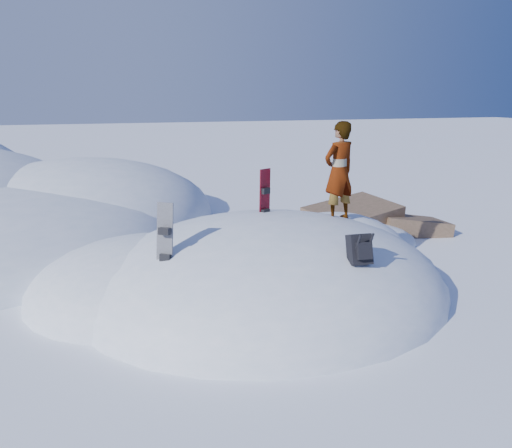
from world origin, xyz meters
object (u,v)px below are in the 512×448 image
object	(u,v)px
snowboard_red	(265,204)
person	(339,172)
snowboard_dark	(165,247)
backpack	(360,249)

from	to	relation	value
snowboard_red	person	size ratio (longest dim) A/B	0.71
snowboard_dark	backpack	size ratio (longest dim) A/B	2.50
snowboard_red	snowboard_dark	world-z (taller)	snowboard_red
backpack	person	distance (m)	2.46
person	snowboard_red	bearing A→B (deg)	-24.38
snowboard_dark	backpack	world-z (taller)	snowboard_dark
backpack	snowboard_dark	bearing A→B (deg)	164.79
snowboard_dark	snowboard_red	bearing A→B (deg)	64.93
snowboard_dark	person	bearing A→B (deg)	50.26
person	snowboard_dark	bearing A→B (deg)	1.04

